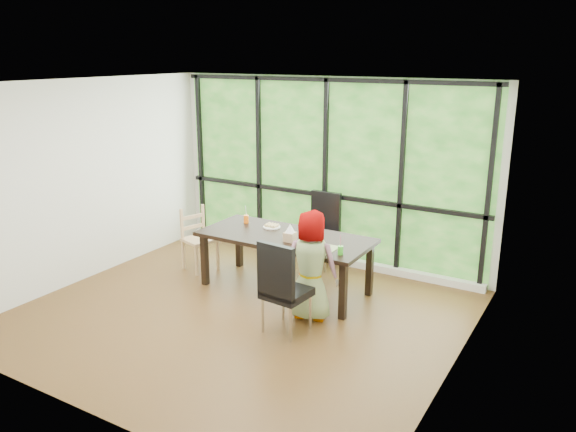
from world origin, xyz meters
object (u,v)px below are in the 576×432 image
object	(u,v)px
dining_table	(285,263)
chair_window_leather	(320,231)
green_cup	(340,250)
orange_cup	(246,219)
child_toddler	(307,245)
tissue_box	(290,237)
plate_near	(317,247)
chair_interior_leather	(287,286)
chair_end_beech	(200,239)
child_older	(310,265)
plate_far	(272,227)

from	to	relation	value
dining_table	chair_window_leather	world-z (taller)	chair_window_leather
green_cup	orange_cup	bearing A→B (deg)	163.62
child_toddler	tissue_box	distance (m)	0.86
chair_window_leather	plate_near	size ratio (longest dim) A/B	4.54
chair_interior_leather	child_toddler	bearing A→B (deg)	-63.74
dining_table	chair_end_beech	xyz separation A→B (m)	(-1.42, 0.01, 0.08)
chair_window_leather	child_toddler	xyz separation A→B (m)	(0.01, -0.38, -0.10)
chair_interior_leather	chair_end_beech	distance (m)	2.26
chair_window_leather	tissue_box	distance (m)	1.19
dining_table	plate_near	xyz separation A→B (m)	(0.58, -0.22, 0.38)
chair_end_beech	green_cup	world-z (taller)	chair_end_beech
tissue_box	green_cup	bearing A→B (deg)	-9.15
child_older	orange_cup	distance (m)	1.61
dining_table	child_older	distance (m)	0.91
plate_far	tissue_box	distance (m)	0.62
child_older	chair_interior_leather	bearing A→B (deg)	71.13
dining_table	child_older	bearing A→B (deg)	-40.15
dining_table	orange_cup	xyz separation A→B (m)	(-0.75, 0.20, 0.43)
chair_end_beech	child_toddler	size ratio (longest dim) A/B	1.02
chair_interior_leather	plate_far	bearing A→B (deg)	-46.41
chair_interior_leather	tissue_box	distance (m)	0.97
dining_table	chair_interior_leather	distance (m)	1.17
child_older	tissue_box	world-z (taller)	child_older
plate_near	orange_cup	world-z (taller)	orange_cup
child_older	plate_near	distance (m)	0.36
chair_end_beech	child_older	size ratio (longest dim) A/B	0.69
chair_end_beech	child_toddler	bearing A→B (deg)	-50.07
orange_cup	chair_interior_leather	bearing A→B (deg)	-41.33
chair_end_beech	orange_cup	xyz separation A→B (m)	(0.67, 0.19, 0.36)
chair_window_leather	orange_cup	bearing A→B (deg)	-133.56
chair_end_beech	plate_near	world-z (taller)	chair_end_beech
plate_far	plate_near	bearing A→B (deg)	-24.84
chair_window_leather	child_older	distance (m)	1.68
child_toddler	orange_cup	xyz separation A→B (m)	(-0.75, -0.39, 0.36)
child_older	child_toddler	bearing A→B (deg)	-71.70
chair_end_beech	child_older	bearing A→B (deg)	-87.75
child_toddler	plate_far	size ratio (longest dim) A/B	3.77
plate_near	green_cup	xyz separation A→B (m)	(0.34, -0.07, 0.04)
child_older	plate_far	bearing A→B (deg)	-48.90
chair_interior_leather	child_toddler	xyz separation A→B (m)	(-0.60, 1.58, -0.10)
chair_window_leather	child_older	world-z (taller)	child_older
child_toddler	orange_cup	world-z (taller)	child_toddler
chair_end_beech	child_toddler	world-z (taller)	chair_end_beech
dining_table	tissue_box	distance (m)	0.49
chair_end_beech	plate_far	size ratio (longest dim) A/B	3.85
dining_table	child_toddler	size ratio (longest dim) A/B	2.53
plate_far	child_older	bearing A→B (deg)	-37.43
chair_window_leather	plate_near	xyz separation A→B (m)	(0.59, -1.20, 0.22)
orange_cup	green_cup	world-z (taller)	orange_cup
dining_table	plate_far	distance (m)	0.55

